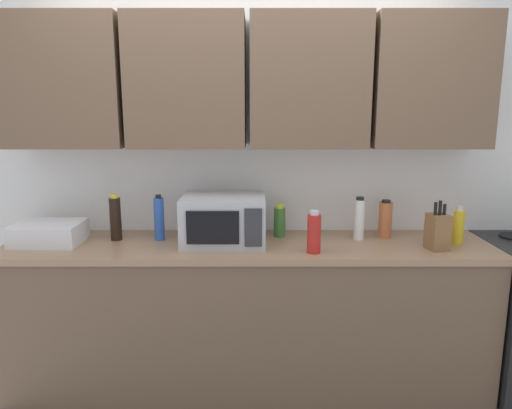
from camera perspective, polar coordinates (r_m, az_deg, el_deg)
The scene contains 12 objects.
wall_back_with_cabinets at distance 2.95m, azimuth -0.90°, elevation 9.52°, with size 3.71×0.38×2.60m.
counter_run at distance 2.98m, azimuth -0.90°, elevation -12.89°, with size 2.84×0.63×0.90m.
microwave at distance 2.79m, azimuth -3.80°, elevation -1.85°, with size 0.48×0.37×0.28m.
dish_rack at distance 3.06m, azimuth -23.36°, elevation -3.12°, with size 0.38×0.30×0.12m, color silver.
knife_block at distance 2.86m, azimuth 20.85°, elevation -3.00°, with size 0.12×0.13×0.28m.
bottle_spice_jar at distance 3.03m, azimuth 15.18°, elevation -1.71°, with size 0.08×0.08×0.23m.
bottle_white_jar at distance 2.94m, azimuth 12.24°, elevation -1.69°, with size 0.06×0.06×0.26m.
bottle_yellow_mustard at distance 3.02m, azimuth 22.99°, elevation -2.43°, with size 0.06×0.06×0.22m.
bottle_blue_cleaner at distance 2.92m, azimuth -11.40°, elevation -1.65°, with size 0.06×0.06×0.28m.
bottle_red_sauce at distance 2.63m, azimuth 6.97°, elevation -3.37°, with size 0.07×0.07×0.24m.
bottle_soy_dark at distance 2.98m, azimuth -16.32°, elevation -1.57°, with size 0.07×0.07×0.28m.
bottle_green_oil at distance 2.95m, azimuth 2.88°, elevation -2.02°, with size 0.07×0.07×0.20m.
Camera 1 is at (0.05, -3.02, 1.68)m, focal length 33.62 mm.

